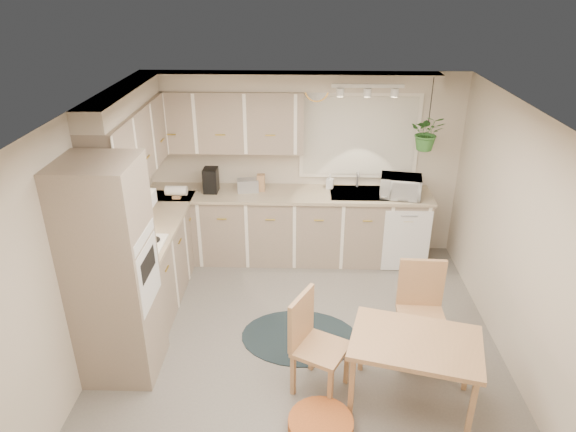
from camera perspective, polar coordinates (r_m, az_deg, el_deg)
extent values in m
plane|color=slate|center=(5.43, 1.45, -14.07)|extent=(4.20, 4.20, 0.00)
plane|color=white|center=(4.33, 1.80, 11.30)|extent=(4.20, 4.20, 0.00)
cube|color=beige|center=(6.69, 1.71, 5.67)|extent=(4.00, 0.04, 2.40)
cube|color=beige|center=(3.08, 1.38, -21.62)|extent=(4.00, 0.04, 2.40)
cube|color=beige|center=(5.17, -21.19, -2.33)|extent=(0.04, 4.20, 2.40)
cube|color=beige|center=(5.17, 24.40, -2.91)|extent=(0.04, 4.20, 2.40)
cube|color=gray|center=(6.13, -14.58, -4.85)|extent=(0.60, 1.85, 0.90)
cube|color=gray|center=(6.71, -0.09, -1.22)|extent=(3.60, 0.60, 0.90)
cube|color=tan|center=(5.92, -14.98, -0.90)|extent=(0.64, 1.89, 0.04)
cube|color=tan|center=(6.51, -0.10, 2.45)|extent=(3.64, 0.64, 0.04)
cube|color=gray|center=(4.81, -18.92, -6.08)|extent=(0.65, 0.65, 2.10)
cube|color=silver|center=(4.71, -15.25, -6.27)|extent=(0.02, 0.56, 0.58)
cube|color=gray|center=(5.74, -16.95, 7.80)|extent=(0.35, 2.00, 0.75)
cube|color=gray|center=(6.41, -7.34, 10.46)|extent=(2.00, 0.35, 0.75)
cube|color=beige|center=(5.64, -17.82, 12.39)|extent=(0.30, 2.00, 0.20)
cube|color=beige|center=(6.26, -0.06, 14.75)|extent=(3.60, 0.30, 0.20)
cube|color=silver|center=(5.42, -16.51, -3.35)|extent=(0.52, 0.58, 0.02)
cube|color=silver|center=(5.23, -17.32, 1.04)|extent=(0.40, 0.60, 0.14)
cube|color=silver|center=(6.58, 7.94, 8.75)|extent=(1.40, 0.02, 1.00)
cube|color=white|center=(6.58, 7.93, 8.78)|extent=(1.50, 0.02, 1.10)
cube|color=#A0A2A7|center=(6.56, 7.80, 2.21)|extent=(0.70, 0.48, 0.10)
cube|color=silver|center=(6.57, 13.02, -2.77)|extent=(0.58, 0.02, 0.83)
cube|color=silver|center=(5.90, 8.86, 14.11)|extent=(0.80, 0.04, 0.04)
cylinder|color=#E6AD51|center=(6.40, 3.21, 13.85)|extent=(0.30, 0.03, 0.30)
cube|color=tan|center=(4.75, 13.64, -16.49)|extent=(1.22, 0.96, 0.68)
cube|color=tan|center=(4.67, 3.71, -14.28)|extent=(0.60, 0.60, 0.95)
cube|color=tan|center=(5.14, 14.66, -10.71)|extent=(0.48, 0.48, 0.99)
ellipsoid|color=black|center=(5.52, 1.33, -13.30)|extent=(1.29, 1.00, 0.01)
cylinder|color=#BE5C26|center=(4.59, 3.65, -22.24)|extent=(0.57, 0.57, 0.13)
imported|color=silver|center=(6.46, 12.42, 3.45)|extent=(0.53, 0.35, 0.33)
imported|color=silver|center=(6.63, 4.66, 3.44)|extent=(0.12, 0.21, 0.09)
imported|color=#326D2B|center=(6.32, 15.18, 8.54)|extent=(0.45, 0.49, 0.33)
cube|color=black|center=(6.55, -8.57, 3.96)|extent=(0.18, 0.22, 0.31)
cube|color=#A0A2A7|center=(6.53, -4.48, 3.41)|extent=(0.28, 0.19, 0.16)
cube|color=tan|center=(6.53, -3.02, 3.72)|extent=(0.10, 0.10, 0.22)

